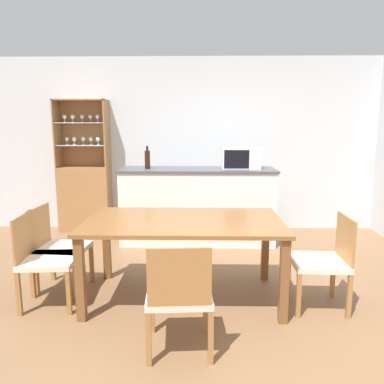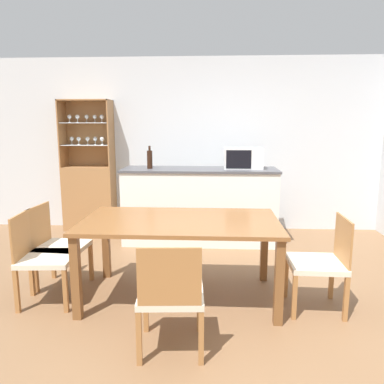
{
  "view_description": "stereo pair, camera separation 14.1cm",
  "coord_description": "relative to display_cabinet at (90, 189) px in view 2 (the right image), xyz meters",
  "views": [
    {
      "loc": [
        -0.07,
        -3.04,
        1.57
      ],
      "look_at": [
        -0.15,
        1.05,
        0.84
      ],
      "focal_mm": 35.0,
      "sensor_mm": 36.0,
      "label": 1
    },
    {
      "loc": [
        0.07,
        -3.03,
        1.57
      ],
      "look_at": [
        -0.15,
        1.05,
        0.84
      ],
      "focal_mm": 35.0,
      "sensor_mm": 36.0,
      "label": 2
    }
  ],
  "objects": [
    {
      "name": "ground_plane",
      "position": [
        1.78,
        -2.44,
        -0.61
      ],
      "size": [
        18.0,
        18.0,
        0.0
      ],
      "primitive_type": "plane",
      "color": "brown"
    },
    {
      "name": "wall_back",
      "position": [
        1.78,
        0.19,
        0.66
      ],
      "size": [
        6.8,
        0.06,
        2.55
      ],
      "color": "silver",
      "rests_on": "ground_plane"
    },
    {
      "name": "kitchen_counter",
      "position": [
        1.68,
        -0.54,
        -0.11
      ],
      "size": [
        2.05,
        0.64,
        1.0
      ],
      "color": "white",
      "rests_on": "ground_plane"
    },
    {
      "name": "display_cabinet",
      "position": [
        0.0,
        0.0,
        0.0
      ],
      "size": [
        0.74,
        0.34,
        1.93
      ],
      "color": "#A37042",
      "rests_on": "ground_plane"
    },
    {
      "name": "dining_table",
      "position": [
        1.57,
        -2.24,
        0.04
      ],
      "size": [
        1.75,
        0.99,
        0.74
      ],
      "color": "brown",
      "rests_on": "ground_plane"
    },
    {
      "name": "dining_chair_head_near",
      "position": [
        1.57,
        -3.07,
        -0.19
      ],
      "size": [
        0.48,
        0.48,
        0.82
      ],
      "rotation": [
        0.0,
        0.0,
        0.07
      ],
      "color": "beige",
      "rests_on": "ground_plane"
    },
    {
      "name": "dining_chair_side_left_near",
      "position": [
        0.36,
        -2.39,
        -0.19
      ],
      "size": [
        0.48,
        0.48,
        0.82
      ],
      "rotation": [
        0.0,
        0.0,
        -1.5
      ],
      "color": "beige",
      "rests_on": "ground_plane"
    },
    {
      "name": "dining_chair_side_left_far",
      "position": [
        0.36,
        -2.09,
        -0.19
      ],
      "size": [
        0.48,
        0.48,
        0.82
      ],
      "rotation": [
        0.0,
        0.0,
        -1.64
      ],
      "color": "beige",
      "rests_on": "ground_plane"
    },
    {
      "name": "dining_chair_side_right_near",
      "position": [
        2.78,
        -2.39,
        -0.19
      ],
      "size": [
        0.46,
        0.46,
        0.82
      ],
      "rotation": [
        0.0,
        0.0,
        1.55
      ],
      "color": "beige",
      "rests_on": "ground_plane"
    },
    {
      "name": "microwave",
      "position": [
        2.25,
        -0.51,
        0.53
      ],
      "size": [
        0.5,
        0.33,
        0.27
      ],
      "color": "silver",
      "rests_on": "kitchen_counter"
    },
    {
      "name": "wine_bottle",
      "position": [
        1.02,
        -0.58,
        0.52
      ],
      "size": [
        0.07,
        0.07,
        0.3
      ],
      "color": "black",
      "rests_on": "kitchen_counter"
    }
  ]
}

